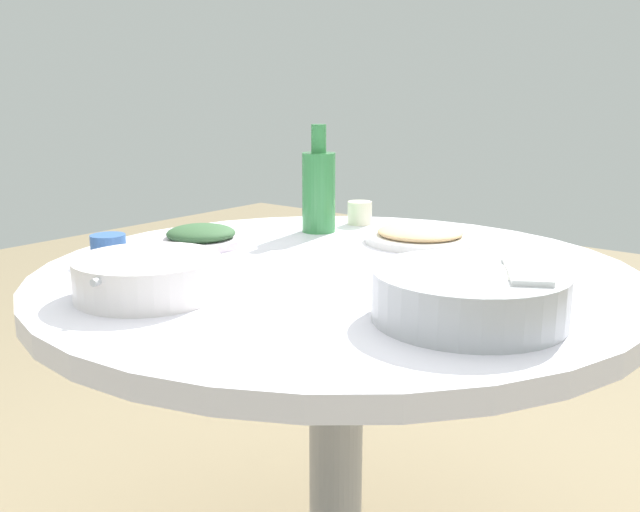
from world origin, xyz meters
The scene contains 8 objects.
round_dining_table centered at (0.00, 0.00, 0.67)m, with size 1.14×1.14×0.77m.
rice_bowl centered at (-0.12, -0.34, 0.81)m, with size 0.29×0.29×0.08m.
soup_bowl centered at (-0.34, 0.13, 0.80)m, with size 0.26×0.24×0.07m.
dish_greens centered at (-0.02, 0.36, 0.79)m, with size 0.19×0.19×0.05m.
dish_noodles centered at (0.30, 0.00, 0.79)m, with size 0.24×0.24×0.04m.
green_bottle centered at (0.26, 0.25, 0.87)m, with size 0.08×0.08×0.25m.
tea_cup_near centered at (0.40, 0.23, 0.80)m, with size 0.06×0.06×0.06m, color beige.
tea_cup_far centered at (-0.24, 0.38, 0.80)m, with size 0.07×0.07×0.06m, color #325896.
Camera 1 is at (-1.04, -0.80, 1.11)m, focal length 39.82 mm.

